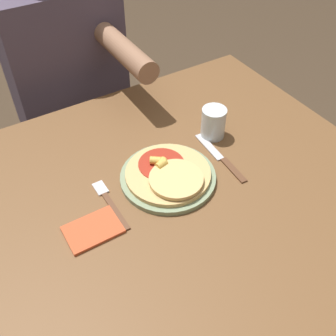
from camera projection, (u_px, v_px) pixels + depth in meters
ground_plane at (178, 316)px, 1.53m from camera, size 8.00×8.00×0.00m
dining_table at (182, 212)px, 1.09m from camera, size 1.05×0.95×0.75m
plate at (168, 177)px, 1.02m from camera, size 0.25×0.25×0.01m
pizza at (169, 174)px, 1.00m from camera, size 0.22×0.22×0.04m
fork at (109, 201)px, 0.97m from camera, size 0.03×0.18×0.00m
knife at (221, 158)px, 1.08m from camera, size 0.03×0.22×0.00m
drinking_glass at (213, 123)px, 1.12m from camera, size 0.07×0.07×0.09m
napkin at (93, 230)px, 0.90m from camera, size 0.13×0.09×0.01m
person_diner at (68, 73)px, 1.43m from camera, size 0.40×0.52×1.24m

